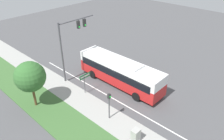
# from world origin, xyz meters

# --- Properties ---
(ground_plane) EXTENTS (80.00, 80.00, 0.00)m
(ground_plane) POSITION_xyz_m (0.00, 0.00, 0.00)
(ground_plane) COLOR #4C4C4F
(sidewalk) EXTENTS (2.80, 80.00, 0.12)m
(sidewalk) POSITION_xyz_m (-6.20, 0.00, 0.06)
(sidewalk) COLOR #9E9E99
(sidewalk) RESTS_ON ground_plane
(lane_divider_near) EXTENTS (0.14, 30.00, 0.01)m
(lane_divider_near) POSITION_xyz_m (-3.60, 0.00, 0.00)
(lane_divider_near) COLOR silver
(lane_divider_near) RESTS_ON ground_plane
(bus) EXTENTS (2.75, 10.98, 3.25)m
(bus) POSITION_xyz_m (-0.93, 4.05, 1.79)
(bus) COLOR red
(bus) RESTS_ON ground_plane
(signal_gantry) EXTENTS (5.12, 0.41, 7.41)m
(signal_gantry) POSITION_xyz_m (-3.66, 9.30, 5.16)
(signal_gantry) COLOR #4C4C51
(signal_gantry) RESTS_ON ground_plane
(pedestrian_signal) EXTENTS (0.28, 0.34, 2.92)m
(pedestrian_signal) POSITION_xyz_m (-6.20, 0.82, 2.00)
(pedestrian_signal) COLOR #4C4C51
(pedestrian_signal) RESTS_ON ground_plane
(street_sign) EXTENTS (1.46, 0.08, 2.52)m
(street_sign) POSITION_xyz_m (-4.96, 5.64, 1.83)
(street_sign) COLOR #4C4C51
(street_sign) RESTS_ON ground_plane
(utility_cabinet) EXTENTS (0.68, 0.58, 1.29)m
(utility_cabinet) POSITION_xyz_m (-6.79, -2.75, 0.77)
(utility_cabinet) COLOR #A8A8A3
(utility_cabinet) RESTS_ON sidewalk
(roadside_tree) EXTENTS (3.03, 3.03, 4.93)m
(roadside_tree) POSITION_xyz_m (-9.90, 7.80, 3.51)
(roadside_tree) COLOR brown
(roadside_tree) RESTS_ON grass_verge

